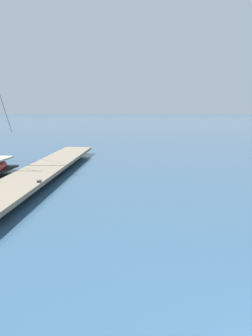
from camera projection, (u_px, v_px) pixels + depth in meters
The scene contains 1 object.
floating_dock at pixel (44, 169), 17.61m from camera, with size 3.03×18.70×0.53m.
Camera 1 is at (-2.64, -3.21, 3.14)m, focal length 40.65 mm.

